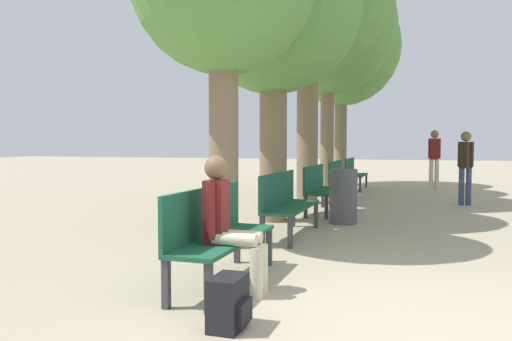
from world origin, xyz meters
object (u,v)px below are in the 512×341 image
tree_row_4 (341,48)px  backpack (229,303)px  bench_row_3 (340,177)px  bench_row_1 (285,200)px  person_seated (228,220)px  pedestrian_near (434,155)px  tree_row_1 (273,8)px  bench_row_0 (216,229)px  bench_row_2 (320,186)px  pedestrian_mid (466,163)px  trash_bin (343,196)px  bench_row_4 (354,172)px  tree_row_3 (328,27)px

tree_row_4 → backpack: tree_row_4 is taller
bench_row_3 → backpack: bench_row_3 is taller
bench_row_1 → backpack: 3.77m
person_seated → bench_row_1: bearing=94.7°
backpack → pedestrian_near: 12.68m
tree_row_4 → tree_row_1: bearing=-90.0°
bench_row_0 → bench_row_2: (0.00, 5.25, 0.00)m
person_seated → pedestrian_mid: size_ratio=0.77×
pedestrian_mid → pedestrian_near: bearing=97.8°
pedestrian_near → trash_bin: pedestrian_near is taller
tree_row_4 → bench_row_2: bearing=-84.9°
tree_row_1 → backpack: 6.24m
bench_row_4 → person_seated: 10.77m
trash_bin → bench_row_0: bearing=-99.0°
bench_row_3 → tree_row_1: 5.08m
tree_row_4 → person_seated: (0.81, -11.93, -3.73)m
bench_row_1 → backpack: bearing=-81.4°
bench_row_0 → pedestrian_mid: size_ratio=1.08×
tree_row_4 → trash_bin: bearing=-80.9°
bench_row_3 → tree_row_1: bearing=-98.3°
person_seated → pedestrian_near: size_ratio=0.71×
person_seated → bench_row_0: bearing=131.2°
pedestrian_mid → bench_row_1: bearing=-120.5°
person_seated → trash_bin: person_seated is taller
bench_row_3 → bench_row_0: bearing=-90.0°
bench_row_2 → tree_row_3: tree_row_3 is taller
bench_row_4 → person_seated: person_seated is taller
bench_row_2 → bench_row_0: bearing=-90.0°
bench_row_2 → trash_bin: bearing=-61.7°
bench_row_1 → bench_row_2: (0.00, 2.62, 0.00)m
tree_row_4 → person_seated: tree_row_4 is taller
tree_row_3 → tree_row_4: (-0.00, 2.43, -0.14)m
bench_row_0 → bench_row_4: size_ratio=1.00×
bench_row_3 → pedestrian_near: (2.27, 3.58, 0.48)m
backpack → trash_bin: size_ratio=0.42×
tree_row_3 → backpack: (1.14, -10.32, -4.35)m
bench_row_1 → bench_row_2: size_ratio=1.00×
tree_row_3 → pedestrian_near: (2.85, 2.22, -3.53)m
pedestrian_near → person_seated: bearing=-99.9°
bench_row_2 → bench_row_4: same height
tree_row_4 → bench_row_3: bearing=-81.4°
pedestrian_near → pedestrian_mid: (0.55, -4.03, -0.08)m
pedestrian_near → trash_bin: bearing=-102.5°
bench_row_2 → tree_row_3: 5.68m
tree_row_1 → backpack: tree_row_1 is taller
backpack → trash_bin: trash_bin is taller
tree_row_4 → backpack: (1.14, -12.75, -4.21)m
tree_row_4 → pedestrian_near: bearing=-4.3°
bench_row_1 → person_seated: bearing=-85.3°
bench_row_0 → trash_bin: size_ratio=1.90×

